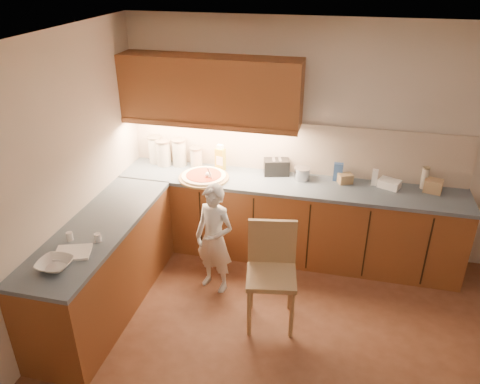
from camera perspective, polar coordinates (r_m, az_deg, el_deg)
The scene contains 24 objects.
room at distance 3.22m, azimuth 8.92°, elevation -0.23°, with size 4.54×4.50×2.62m.
l_counter at distance 5.03m, azimuth -1.24°, elevation -5.09°, with size 3.77×2.62×0.92m.
backsplash at distance 5.25m, azimuth 6.54°, elevation 5.35°, with size 3.75×0.02×0.58m, color beige.
upper_cabinets at distance 5.08m, azimuth -3.67°, elevation 12.31°, with size 1.95×0.36×0.73m.
pizza_on_board at distance 5.17m, azimuth -4.41°, elevation 1.87°, with size 0.55×0.55×0.22m.
child at distance 4.71m, azimuth -3.14°, elevation -5.72°, with size 0.43×0.28×1.17m, color silver.
wooden_chair at distance 4.35m, azimuth 3.87°, elevation -9.04°, with size 0.52×0.52×1.00m.
mixing_bowl at distance 4.00m, azimuth -21.65°, elevation -8.21°, with size 0.27×0.27×0.07m, color silver.
canister_a at distance 5.61m, azimuth -10.31°, elevation 5.12°, with size 0.16×0.16×0.32m.
canister_b at distance 5.52m, azimuth -9.30°, elevation 4.75°, with size 0.17×0.17×0.30m.
canister_c at distance 5.49m, azimuth -7.42°, elevation 4.84°, with size 0.17×0.17×0.32m.
canister_d at distance 5.44m, azimuth -5.35°, elevation 4.27°, with size 0.15×0.15×0.24m.
oil_jug at distance 5.32m, azimuth -2.42°, elevation 4.08°, with size 0.12×0.10×0.31m.
toaster at distance 5.25m, azimuth 4.47°, elevation 3.06°, with size 0.31×0.22×0.18m.
steel_pot at distance 5.17m, azimuth 7.60°, elevation 2.25°, with size 0.18×0.18×0.14m.
blue_box at distance 5.20m, azimuth 11.87°, elevation 2.41°, with size 0.10×0.07×0.20m, color #34599C.
card_box_a at distance 5.17m, azimuth 12.72°, elevation 1.60°, with size 0.15×0.10×0.10m, color tan.
white_bottle at distance 5.19m, azimuth 16.10°, elevation 1.73°, with size 0.06×0.06×0.17m, color white.
flat_pack at distance 5.20m, azimuth 17.75°, elevation 0.97°, with size 0.22×0.15×0.09m, color white.
tall_jar at distance 5.27m, azimuth 21.58°, elevation 1.64°, with size 0.08×0.08×0.24m.
card_box_b at distance 5.24m, azimuth 22.49°, elevation 0.69°, with size 0.18×0.14×0.14m, color tan.
dough_cloth at distance 4.14m, azimuth -19.70°, elevation -6.95°, with size 0.28×0.22×0.02m, color white.
spice_jar_a at distance 4.32m, azimuth -20.06°, elevation -5.10°, with size 0.06×0.06×0.08m, color silver.
spice_jar_b at distance 4.22m, azimuth -16.97°, elevation -5.33°, with size 0.06×0.06×0.08m, color white.
Camera 1 is at (0.17, -2.87, 3.13)m, focal length 35.00 mm.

